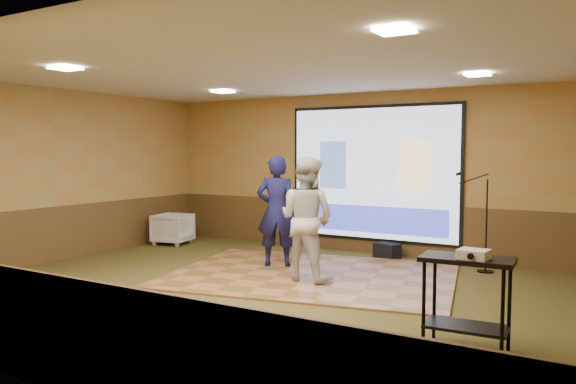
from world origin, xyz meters
The scene contains 18 objects.
ground centered at (0.00, 0.00, 0.00)m, with size 9.00×9.00×0.00m, color #2D3618.
room_shell centered at (0.00, 0.00, 2.09)m, with size 9.04×7.04×3.02m.
wainscot_back centered at (0.00, 3.48, 0.47)m, with size 9.00×0.04×0.95m, color #523E1B.
wainscot_front centered at (0.00, -3.48, 0.47)m, with size 9.00×0.04×0.95m, color #523E1B.
wainscot_left centered at (-4.48, 0.00, 0.47)m, with size 0.04×7.00×0.95m, color #523E1B.
projector_screen centered at (0.00, 3.44, 1.47)m, with size 3.32×0.06×2.52m.
downlight_nw centered at (-2.20, 1.80, 2.97)m, with size 0.32×0.32×0.02m, color #FAE1BC.
downlight_ne centered at (2.20, 1.80, 2.97)m, with size 0.32×0.32×0.02m, color #FAE1BC.
downlight_sw centered at (-2.20, -1.50, 2.97)m, with size 0.32×0.32×0.02m, color #FAE1BC.
downlight_se centered at (2.20, -1.50, 2.97)m, with size 0.32×0.32×0.02m, color #FAE1BC.
dance_floor centered at (-0.08, 1.22, 0.02)m, with size 4.23×3.23×0.03m, color #AA683E.
player_left centered at (-0.87, 1.48, 0.94)m, with size 0.66×0.43×1.82m, color #151542.
player_right centered at (0.04, 0.84, 0.93)m, with size 0.88×0.68×1.80m, color beige.
av_table centered at (2.72, -0.85, 0.62)m, with size 0.86×0.45×0.90m.
projector centered at (2.79, -0.91, 0.95)m, with size 0.27×0.23×0.09m, color white.
mic_stand centered at (2.11, 2.86, 0.49)m, with size 0.62×0.26×1.59m.
banquet_chair centered at (-3.93, 2.35, 0.32)m, with size 0.68×0.70×0.63m, color gray.
duffel_bag centered at (0.40, 3.17, 0.13)m, with size 0.43×0.29×0.27m, color black.
Camera 1 is at (3.95, -6.28, 1.92)m, focal length 35.00 mm.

